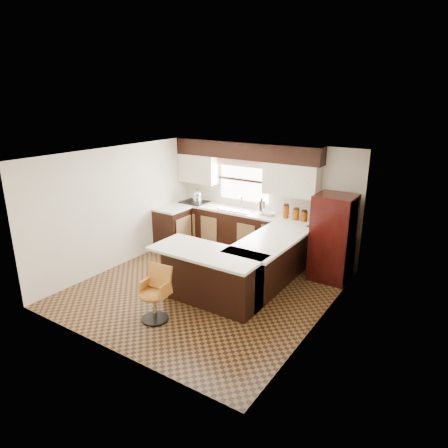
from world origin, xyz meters
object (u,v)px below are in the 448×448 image
Objects in this scene: peninsula_return at (211,277)px; bar_chair at (154,295)px; peninsula_long at (267,265)px; refrigerator at (333,238)px.

peninsula_return is 1.92× the size of bar_chair.
bar_chair is (-0.94, -1.92, -0.02)m from peninsula_long.
refrigerator reaches higher than peninsula_return.
bar_chair is (-1.77, -2.93, -0.38)m from refrigerator.
refrigerator is at bearing 50.67° from peninsula_long.
peninsula_return reaches higher than bar_chair.
refrigerator is 3.45m from bar_chair.
refrigerator is 1.90× the size of bar_chair.
peninsula_long is at bearing 58.80° from bar_chair.
peninsula_long and peninsula_return have the same top height.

